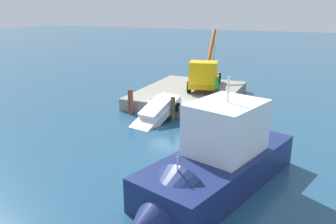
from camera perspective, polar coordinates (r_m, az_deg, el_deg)
name	(u,v)px	position (r m, az deg, el deg)	size (l,w,h in m)	color
ground	(167,115)	(27.47, -0.15, -0.54)	(200.00, 200.00, 0.00)	navy
dock	(189,95)	(31.90, 3.49, 2.86)	(10.91, 8.33, 0.99)	gray
crane_truck	(205,75)	(31.60, 6.04, 6.04)	(9.09, 3.88, 4.99)	orange
dock_worker	(217,87)	(28.79, 8.01, 4.17)	(0.34, 0.34, 1.89)	#363636
salvaged_car	(156,113)	(25.85, -1.99, -0.14)	(4.72, 2.68, 2.49)	silver
moored_yacht	(205,179)	(16.15, 6.12, -10.88)	(11.34, 6.48, 6.65)	navy
piling_near	(131,102)	(27.75, -6.16, 1.69)	(0.42, 0.42, 2.00)	brown
piling_mid	(153,108)	(26.80, -2.56, 0.62)	(0.30, 0.30, 1.46)	brown
piling_far	(173,109)	(25.82, 0.81, 0.49)	(0.34, 0.34, 1.89)	brown
piling_end	(206,114)	(25.14, 6.27, -0.38)	(0.34, 0.34, 1.64)	brown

